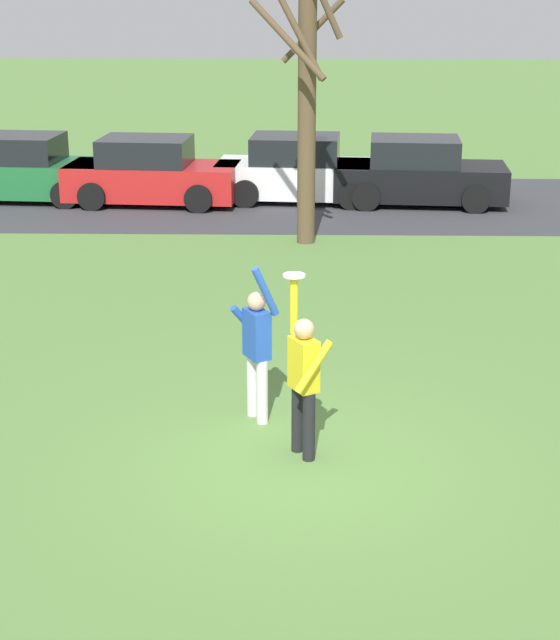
% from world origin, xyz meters
% --- Properties ---
extents(ground_plane, '(120.00, 120.00, 0.00)m').
position_xyz_m(ground_plane, '(0.00, 0.00, 0.00)').
color(ground_plane, '#567F3D').
extents(person_catcher, '(0.52, 0.59, 2.08)m').
position_xyz_m(person_catcher, '(0.03, 0.15, 0.98)').
color(person_catcher, black).
rests_on(person_catcher, ground_plane).
extents(person_defender, '(0.61, 0.66, 2.04)m').
position_xyz_m(person_defender, '(-0.54, 1.14, 0.98)').
color(person_defender, silver).
rests_on(person_defender, ground_plane).
extents(frisbee_disc, '(0.25, 0.25, 0.02)m').
position_xyz_m(frisbee_disc, '(-0.08, 0.35, 2.09)').
color(frisbee_disc, white).
rests_on(frisbee_disc, person_catcher).
extents(parked_car_green, '(4.22, 2.28, 1.59)m').
position_xyz_m(parked_car_green, '(-6.85, 13.99, 0.73)').
color(parked_car_green, '#1E6633').
rests_on(parked_car_green, ground_plane).
extents(parked_car_red, '(4.22, 2.28, 1.59)m').
position_xyz_m(parked_car_red, '(-3.64, 13.62, 0.73)').
color(parked_car_red, red).
rests_on(parked_car_red, ground_plane).
extents(parked_car_white, '(4.22, 2.28, 1.59)m').
position_xyz_m(parked_car_white, '(-0.04, 14.01, 0.73)').
color(parked_car_white, white).
rests_on(parked_car_white, ground_plane).
extents(parked_car_black, '(4.22, 2.28, 1.59)m').
position_xyz_m(parked_car_black, '(2.82, 13.70, 0.73)').
color(parked_car_black, black).
rests_on(parked_car_black, ground_plane).
extents(parking_strip, '(19.01, 6.40, 0.01)m').
position_xyz_m(parking_strip, '(-1.75, 13.71, 0.00)').
color(parking_strip, '#38383D').
rests_on(parking_strip, ground_plane).
extents(bare_tree_tall, '(1.89, 1.91, 6.16)m').
position_xyz_m(bare_tree_tall, '(0.09, 9.86, 3.04)').
color(bare_tree_tall, brown).
rests_on(bare_tree_tall, ground_plane).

